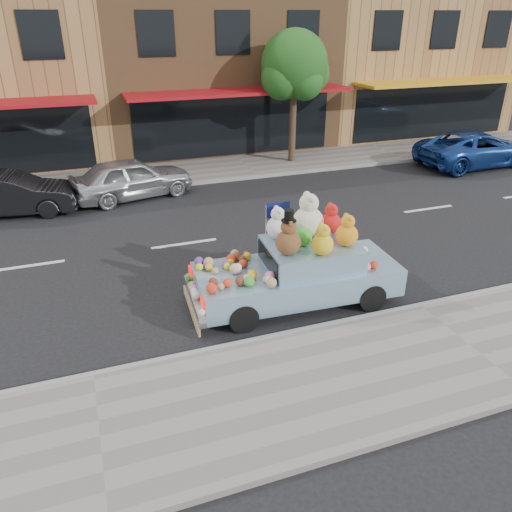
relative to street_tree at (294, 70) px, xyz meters
name	(u,v)px	position (x,y,z in m)	size (l,w,h in m)	color
ground	(316,225)	(-2.03, -6.55, -3.69)	(120.00, 120.00, 0.00)	black
near_sidewalk	(469,347)	(-2.03, -13.05, -3.63)	(60.00, 3.00, 0.12)	gray
far_sidewalk	(246,166)	(-2.03, -0.05, -3.63)	(60.00, 3.00, 0.12)	gray
near_kerb	(419,307)	(-2.03, -11.55, -3.63)	(60.00, 0.12, 0.13)	gray
far_kerb	(259,176)	(-2.03, -1.55, -3.63)	(60.00, 0.12, 0.13)	gray
storefront_mid	(208,61)	(-2.03, 5.42, -0.05)	(10.00, 9.80, 7.30)	olive
storefront_right	(391,56)	(7.97, 5.42, -0.05)	(10.00, 9.80, 7.30)	#A97C46
street_tree	(294,70)	(0.00, 0.00, 0.00)	(3.00, 2.70, 5.22)	#38281C
car_silver	(132,178)	(-6.84, -2.21, -3.00)	(1.63, 4.05, 1.38)	#B4B4B9
car_blue	(476,149)	(6.93, -2.90, -2.99)	(2.32, 5.03, 1.40)	#1B4097
car_dark	(11,194)	(-10.55, -2.54, -3.04)	(1.38, 3.96, 1.30)	black
art_car	(298,267)	(-4.34, -10.33, -2.86)	(4.57, 2.00, 2.33)	black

